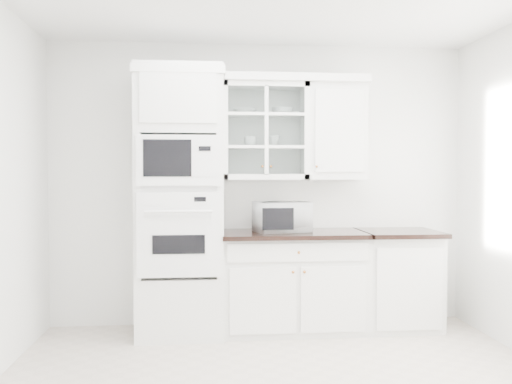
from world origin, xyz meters
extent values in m
cube|color=white|center=(0.00, 1.74, 1.35)|extent=(4.00, 0.02, 2.70)
cube|color=white|center=(-0.75, 1.43, 1.20)|extent=(0.76, 0.65, 2.40)
cube|color=white|center=(-0.75, 1.09, 0.94)|extent=(0.70, 0.03, 0.72)
cube|color=black|center=(-0.75, 1.07, 0.86)|extent=(0.44, 0.01, 0.16)
cube|color=white|center=(-0.75, 1.09, 1.56)|extent=(0.70, 0.03, 0.43)
cube|color=black|center=(-0.84, 1.07, 1.58)|extent=(0.40, 0.01, 0.31)
cube|color=white|center=(0.28, 1.45, 0.44)|extent=(1.30, 0.60, 0.88)
cube|color=black|center=(0.28, 1.42, 0.90)|extent=(1.32, 0.67, 0.04)
cube|color=white|center=(1.28, 1.45, 0.44)|extent=(0.70, 0.60, 0.88)
cube|color=black|center=(1.28, 1.42, 0.90)|extent=(0.72, 0.67, 0.04)
cube|color=white|center=(0.03, 1.58, 1.85)|extent=(0.80, 0.33, 0.90)
cube|color=white|center=(0.03, 1.58, 1.70)|extent=(0.74, 0.29, 0.02)
cube|color=white|center=(0.03, 1.58, 2.00)|extent=(0.74, 0.29, 0.02)
cube|color=white|center=(0.71, 1.58, 1.85)|extent=(0.55, 0.33, 0.90)
cube|color=white|center=(-0.07, 1.56, 2.33)|extent=(2.14, 0.38, 0.07)
imported|color=white|center=(0.17, 1.44, 1.06)|extent=(0.56, 0.50, 0.28)
imported|color=white|center=(-0.15, 1.57, 2.04)|extent=(0.26, 0.26, 0.05)
imported|color=white|center=(0.20, 1.59, 2.04)|extent=(0.22, 0.22, 0.06)
imported|color=white|center=(-0.10, 1.60, 1.76)|extent=(0.14, 0.14, 0.09)
imported|color=white|center=(0.12, 1.60, 1.76)|extent=(0.14, 0.14, 0.11)
camera|label=1|loc=(-0.52, -3.49, 1.46)|focal=38.00mm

